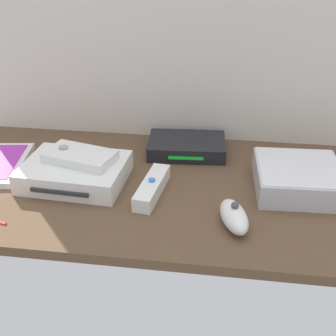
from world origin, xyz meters
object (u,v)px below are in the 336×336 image
object	(u,v)px
mini_computer	(298,178)
remote_nunchuk	(234,216)
remote_wand	(152,187)
network_router	(187,146)
remote_classic_pad	(80,156)
game_console	(75,172)

from	to	relation	value
mini_computer	remote_nunchuk	distance (cm)	19.41
mini_computer	remote_nunchuk	bearing A→B (deg)	-131.58
remote_nunchuk	mini_computer	bearing A→B (deg)	31.18
remote_wand	remote_nunchuk	size ratio (longest dim) A/B	1.40
network_router	remote_classic_pad	distance (cm)	26.15
game_console	remote_wand	distance (cm)	17.17
game_console	mini_computer	xyz separation A→B (cm)	(46.19, 3.08, 0.44)
network_router	remote_nunchuk	size ratio (longest dim) A/B	1.73
remote_classic_pad	remote_wand	bearing A→B (deg)	-0.33
mini_computer	remote_wand	xyz separation A→B (cm)	(-29.26, -5.85, -1.13)
network_router	game_console	bearing A→B (deg)	-146.98
game_console	network_router	world-z (taller)	game_console
remote_classic_pad	network_router	bearing A→B (deg)	49.99
remote_nunchuk	game_console	bearing A→B (deg)	143.81
network_router	mini_computer	bearing A→B (deg)	-32.77
game_console	remote_classic_pad	size ratio (longest dim) A/B	1.37
mini_computer	network_router	distance (cm)	27.62
game_console	remote_nunchuk	size ratio (longest dim) A/B	2.02
mini_computer	remote_wand	distance (cm)	29.86
game_console	remote_classic_pad	distance (cm)	3.65
remote_nunchuk	remote_wand	bearing A→B (deg)	134.89
game_console	mini_computer	size ratio (longest dim) A/B	1.24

